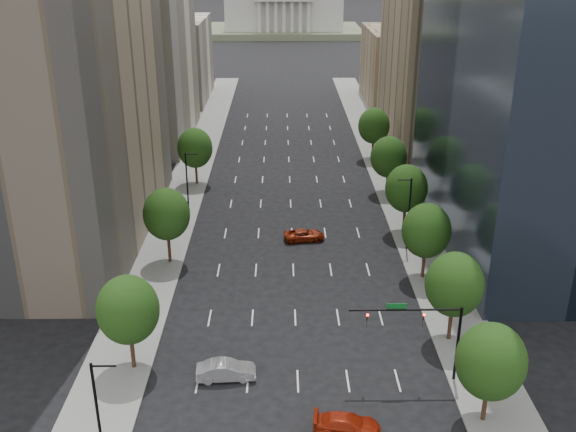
{
  "coord_description": "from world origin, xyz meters",
  "views": [
    {
      "loc": [
        -1.32,
        -14.87,
        33.81
      ],
      "look_at": [
        -0.63,
        46.47,
        8.0
      ],
      "focal_mm": 40.86,
      "sensor_mm": 36.0,
      "label": 1
    }
  ],
  "objects_px": {
    "traffic_signal": "(429,327)",
    "car_silver": "(226,370)",
    "capitol": "(284,12)",
    "car_red_near": "(347,424)",
    "car_red_far": "(304,235)"
  },
  "relations": [
    {
      "from": "traffic_signal",
      "to": "car_red_far",
      "type": "distance_m",
      "value": 29.63
    },
    {
      "from": "traffic_signal",
      "to": "capitol",
      "type": "distance_m",
      "value": 219.99
    },
    {
      "from": "traffic_signal",
      "to": "car_silver",
      "type": "xyz_separation_m",
      "value": [
        -16.51,
        0.43,
        -4.36
      ]
    },
    {
      "from": "car_red_near",
      "to": "car_red_far",
      "type": "height_order",
      "value": "car_red_near"
    },
    {
      "from": "capitol",
      "to": "car_red_near",
      "type": "height_order",
      "value": "capitol"
    },
    {
      "from": "car_silver",
      "to": "car_red_far",
      "type": "distance_m",
      "value": 28.43
    },
    {
      "from": "car_red_near",
      "to": "car_silver",
      "type": "distance_m",
      "value": 11.55
    },
    {
      "from": "capitol",
      "to": "car_silver",
      "type": "height_order",
      "value": "capitol"
    },
    {
      "from": "traffic_signal",
      "to": "car_red_near",
      "type": "bearing_deg",
      "value": -138.71
    },
    {
      "from": "traffic_signal",
      "to": "car_red_near",
      "type": "xyz_separation_m",
      "value": [
        -7.03,
        -6.17,
        -4.44
      ]
    },
    {
      "from": "car_silver",
      "to": "car_red_far",
      "type": "relative_size",
      "value": 1.0
    },
    {
      "from": "capitol",
      "to": "car_silver",
      "type": "relative_size",
      "value": 12.12
    },
    {
      "from": "capitol",
      "to": "car_silver",
      "type": "bearing_deg",
      "value": -91.56
    },
    {
      "from": "car_red_far",
      "to": "capitol",
      "type": "bearing_deg",
      "value": -7.52
    },
    {
      "from": "car_red_near",
      "to": "car_red_far",
      "type": "bearing_deg",
      "value": 9.79
    }
  ]
}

